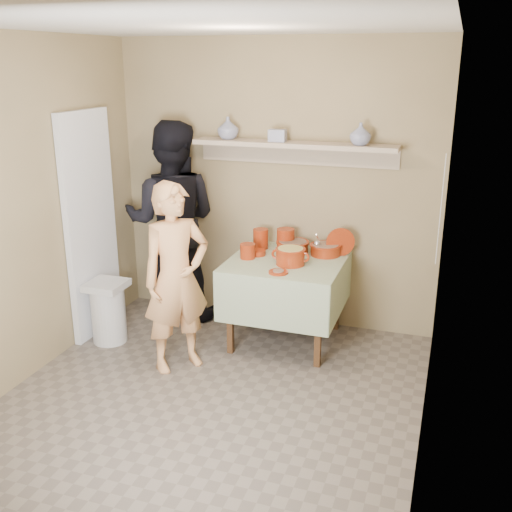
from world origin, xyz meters
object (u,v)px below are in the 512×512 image
at_px(person_cook, 176,278).
at_px(serving_table, 286,273).
at_px(trash_bin, 108,311).
at_px(cazuela_rice, 290,255).
at_px(person_helper, 172,221).

distance_m(person_cook, serving_table, 1.01).
distance_m(person_cook, trash_bin, 0.95).
xyz_separation_m(serving_table, cazuela_rice, (0.06, -0.11, 0.20)).
height_order(serving_table, trash_bin, serving_table).
bearing_deg(person_cook, cazuela_rice, -10.70).
distance_m(person_cook, cazuela_rice, 0.98).
xyz_separation_m(person_helper, serving_table, (1.20, -0.24, -0.30)).
height_order(person_cook, trash_bin, person_cook).
xyz_separation_m(person_cook, person_helper, (-0.51, 0.96, 0.18)).
distance_m(person_helper, trash_bin, 1.04).
height_order(person_helper, serving_table, person_helper).
bearing_deg(person_helper, serving_table, 155.46).
bearing_deg(trash_bin, serving_table, 19.05).
bearing_deg(person_helper, cazuela_rice, 151.28).
relative_size(person_helper, serving_table, 1.94).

